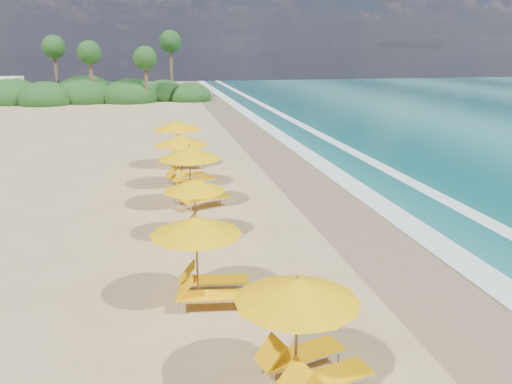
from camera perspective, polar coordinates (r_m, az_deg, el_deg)
ground at (r=19.47m, az=-0.00°, el=-3.40°), size 160.00×160.00×0.00m
wet_sand at (r=20.58m, az=11.00°, el=-2.61°), size 4.00×160.00×0.01m
surf_foam at (r=21.72m, az=17.62°, el=-2.04°), size 4.00×160.00×0.01m
station_0 at (r=10.16m, az=5.34°, el=-14.13°), size 2.98×2.90×2.38m
station_1 at (r=13.32m, az=-5.68°, el=-6.66°), size 2.74×2.59×2.36m
station_2 at (r=17.77m, az=-6.14°, el=-1.34°), size 2.67×2.59×2.13m
station_3 at (r=21.27m, az=-6.73°, el=2.20°), size 3.35×3.31×2.57m
station_4 at (r=24.44m, az=-7.69°, el=3.86°), size 3.21×3.14×2.52m
station_5 at (r=28.48m, az=-8.16°, el=5.60°), size 3.14×3.01×2.59m
treeline at (r=64.09m, az=-17.18°, el=10.22°), size 25.80×8.80×9.74m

